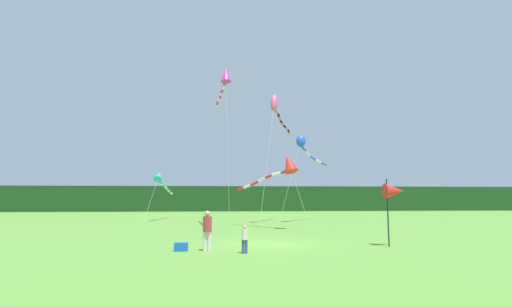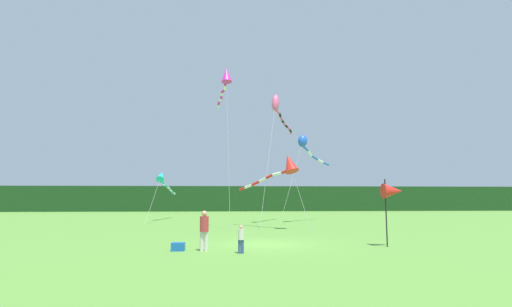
% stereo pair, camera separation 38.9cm
% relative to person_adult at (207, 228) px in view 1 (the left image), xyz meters
% --- Properties ---
extents(ground_plane, '(120.00, 120.00, 0.00)m').
position_rel_person_adult_xyz_m(ground_plane, '(2.73, 2.17, -0.92)').
color(ground_plane, '#5B9338').
extents(distant_treeline, '(108.00, 3.43, 4.05)m').
position_rel_person_adult_xyz_m(distant_treeline, '(2.73, 47.17, 1.10)').
color(distant_treeline, '#193D19').
rests_on(distant_treeline, ground).
extents(person_adult, '(0.36, 0.36, 1.65)m').
position_rel_person_adult_xyz_m(person_adult, '(0.00, 0.00, 0.00)').
color(person_adult, silver).
rests_on(person_adult, ground).
extents(person_child, '(0.24, 0.24, 1.11)m').
position_rel_person_adult_xyz_m(person_child, '(1.51, -0.79, -0.30)').
color(person_child, '#334C8C').
rests_on(person_child, ground).
extents(cooler_box, '(0.55, 0.42, 0.34)m').
position_rel_person_adult_xyz_m(cooler_box, '(-1.07, 0.15, -0.76)').
color(cooler_box, '#1959B2').
rests_on(cooler_box, ground).
extents(banner_flag_pole, '(0.90, 0.70, 3.04)m').
position_rel_person_adult_xyz_m(banner_flag_pole, '(8.46, 0.76, 1.55)').
color(banner_flag_pole, black).
rests_on(banner_flag_pole, ground).
extents(kite_red, '(4.60, 6.21, 5.37)m').
position_rel_person_adult_xyz_m(kite_red, '(4.96, 10.46, 3.49)').
color(kite_red, '#B2B2B2').
rests_on(kite_red, ground).
extents(kite_blue, '(6.00, 7.26, 7.86)m').
position_rel_person_adult_xyz_m(kite_blue, '(7.81, 17.18, 5.99)').
color(kite_blue, '#B2B2B2').
rests_on(kite_blue, ground).
extents(kite_cyan, '(1.13, 10.13, 4.96)m').
position_rel_person_adult_xyz_m(kite_cyan, '(-5.45, 21.51, 3.10)').
color(kite_cyan, '#B2B2B2').
rests_on(kite_cyan, ground).
extents(kite_rainbow, '(3.96, 9.66, 10.98)m').
position_rel_person_adult_xyz_m(kite_rainbow, '(5.14, 15.61, 8.89)').
color(kite_rainbow, '#B2B2B2').
rests_on(kite_rainbow, ground).
extents(kite_magenta, '(1.31, 6.29, 11.99)m').
position_rel_person_adult_xyz_m(kite_magenta, '(0.67, 12.10, 10.22)').
color(kite_magenta, '#B2B2B2').
rests_on(kite_magenta, ground).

